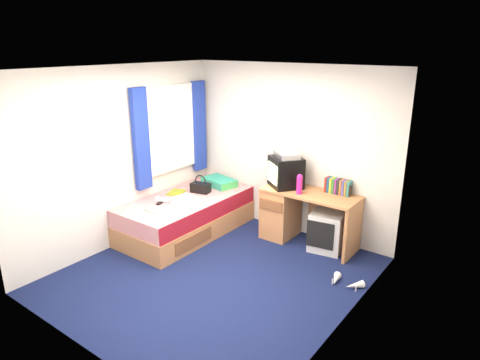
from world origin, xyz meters
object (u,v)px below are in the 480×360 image
Objects in this scene: desk at (292,211)px; white_heels at (345,282)px; colour_swatch_fan at (150,211)px; towel at (186,201)px; vcr at (286,155)px; remote_control at (161,203)px; magazine at (176,192)px; storage_cube at (327,231)px; aerosol_can at (300,183)px; handbag at (201,187)px; pink_water_bottle at (299,185)px; picture_frame at (351,191)px; pillow at (219,182)px; crt_tv at (286,172)px; water_bottle at (163,200)px; bed at (187,215)px.

white_heels is (1.13, -0.73, -0.37)m from desk.
towel is at bearing 63.67° from colour_swatch_fan.
remote_control is at bearing -101.11° from vcr.
magazine reaches higher than white_heels.
storage_cube is 2.41× the size of colour_swatch_fan.
storage_cube is at bearing -1.76° from aerosol_can.
pink_water_bottle is at bearing -0.60° from handbag.
picture_frame is 1.26m from white_heels.
vcr is (1.16, 0.04, 0.61)m from pillow.
crt_tv reaches higher than desk.
remote_control is at bearing -73.78° from magazine.
white_heels is at bearing -35.38° from aerosol_can.
white_heels is at bearing 5.94° from towel.
crt_tv is at bearing 1.92° from pillow.
colour_swatch_fan is at bearing -153.18° from storage_cube.
pink_water_bottle is at bearing 29.53° from water_bottle.
vcr is 1.51m from towel.
white_heels is at bearing -31.06° from pink_water_bottle.
white_heels is (2.58, 0.35, -0.54)m from water_bottle.
pink_water_bottle is 1.99m from colour_swatch_fan.
pink_water_bottle is at bearing 10.09° from crt_tv.
remote_control is (-0.13, -0.37, 0.28)m from bed.
remote_control is at bearing -144.40° from aerosol_can.
handbag is 0.69m from remote_control.
storage_cube is 3.79× the size of picture_frame.
remote_control is at bearing -171.39° from white_heels.
magazine reaches higher than storage_cube.
pillow is 3.24× the size of remote_control.
picture_frame reaches higher than bed.
desk is at bearing 179.78° from aerosol_can.
pillow is 0.94m from towel.
crt_tv is 1.44× the size of white_heels.
crt_tv is 2.58× the size of colour_swatch_fan.
towel is at bearing 8.60° from remote_control.
crt_tv is at bearing 179.85° from aerosol_can.
crt_tv is 0.35m from pink_water_bottle.
storage_cube is 0.73m from pink_water_bottle.
water_bottle is 0.51× the size of white_heels.
picture_frame is 2.16m from handbag.
water_bottle is (0.13, -0.39, 0.03)m from magazine.
desk reaches higher than pillow.
colour_swatch_fan is (-2.09, -1.59, -0.27)m from picture_frame.
pillow is at bearing 164.12° from white_heels.
white_heels is at bearing -18.34° from handbag.
water_bottle reaches higher than white_heels.
white_heels is at bearing -78.17° from picture_frame.
pillow is at bearing 171.24° from storage_cube.
water_bottle is (-0.33, -0.11, -0.02)m from towel.
white_heels is (2.58, 0.39, -0.51)m from remote_control.
desk is 0.57m from crt_tv.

